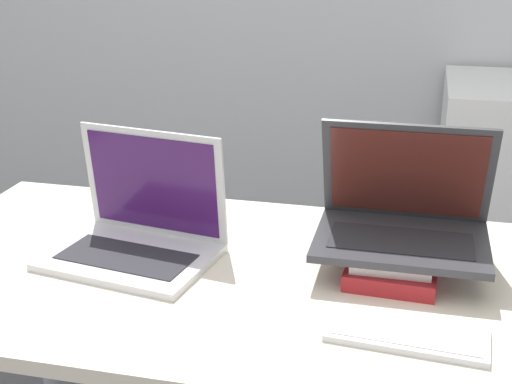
{
  "coord_description": "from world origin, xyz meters",
  "views": [
    {
      "loc": [
        0.36,
        -0.9,
        1.39
      ],
      "look_at": [
        0.06,
        0.4,
        0.9
      ],
      "focal_mm": 50.0,
      "sensor_mm": 36.0,
      "label": 1
    }
  ],
  "objects": [
    {
      "name": "book_stack",
      "position": [
        0.33,
        0.48,
        0.75
      ],
      "size": [
        0.19,
        0.26,
        0.06
      ],
      "color": "maroon",
      "rests_on": "desk"
    },
    {
      "name": "desk",
      "position": [
        0.0,
        0.4,
        0.64
      ],
      "size": [
        1.44,
        0.8,
        0.72
      ],
      "color": "beige",
      "rests_on": "ground_plane"
    },
    {
      "name": "laptop_on_books",
      "position": [
        0.35,
        0.5,
        0.83
      ],
      "size": [
        0.35,
        0.26,
        0.25
      ],
      "color": "#333338",
      "rests_on": "book_stack"
    },
    {
      "name": "wireless_keyboard",
      "position": [
        0.37,
        0.22,
        0.72
      ],
      "size": [
        0.29,
        0.14,
        0.01
      ],
      "color": "silver",
      "rests_on": "desk"
    },
    {
      "name": "laptop_left",
      "position": [
        -0.21,
        0.43,
        0.77
      ],
      "size": [
        0.38,
        0.31,
        0.27
      ],
      "color": "silver",
      "rests_on": "desk"
    }
  ]
}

